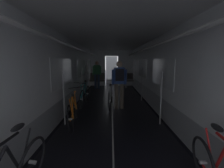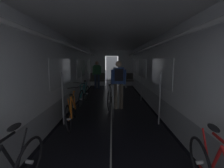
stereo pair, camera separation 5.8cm
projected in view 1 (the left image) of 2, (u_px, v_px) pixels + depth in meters
train_car_shell at (112, 61)px, 5.48m from camera, size 3.14×12.34×2.57m
bench_seat_far_left at (97, 79)px, 10.06m from camera, size 0.98×0.51×0.95m
bench_seat_far_right at (126, 79)px, 10.07m from camera, size 0.98×0.51×0.95m
bicycle_teal at (85, 95)px, 6.15m from camera, size 0.44×1.69×0.95m
bicycle_orange at (73, 111)px, 4.16m from camera, size 0.44×1.69×0.95m
person_cyclist_aisle at (119, 80)px, 5.49m from camera, size 0.54×0.38×1.69m
bicycle_silver_in_aisle at (111, 97)px, 5.84m from camera, size 0.44×1.69×0.94m
person_standing_near_bench at (97, 73)px, 9.63m from camera, size 0.53×0.23×1.69m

